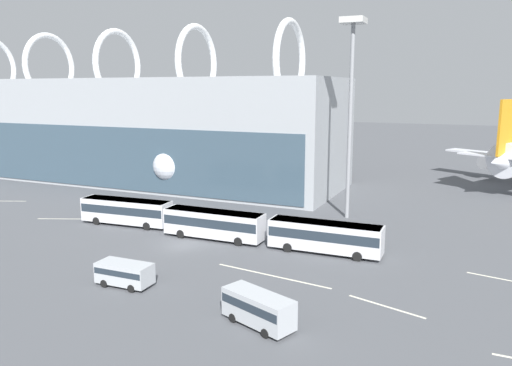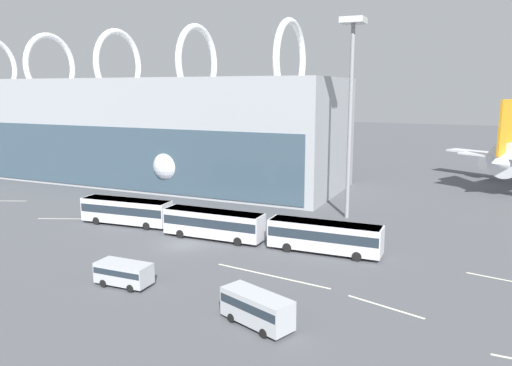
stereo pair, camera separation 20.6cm
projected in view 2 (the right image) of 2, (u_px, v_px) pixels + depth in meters
ground_plane at (180, 246)px, 55.49m from camera, size 440.00×440.00×0.00m
terminal_building at (24, 124)px, 107.50m from camera, size 138.11×23.11×28.40m
airliner_at_gate_near at (6, 139)px, 122.66m from camera, size 37.83×42.05×14.08m
airliner_at_gate_far at (209, 154)px, 96.13m from camera, size 35.81×35.89×14.20m
shuttle_bus_0 at (126, 210)px, 63.76m from camera, size 12.21×3.65×3.32m
shuttle_bus_1 at (214, 223)px, 57.70m from camera, size 12.07×2.96×3.32m
shuttle_bus_2 at (325, 235)px, 52.71m from camera, size 12.10×3.04×3.32m
service_van_foreground at (124, 272)px, 44.01m from camera, size 5.03×2.37×2.10m
service_van_crossing at (257, 307)px, 36.47m from camera, size 6.18×4.03×2.47m
floodlight_mast at (352, 75)px, 64.17m from camera, size 2.99×2.99×26.06m
lane_stripe_0 at (271, 276)px, 46.56m from camera, size 11.94×1.73×0.01m
lane_stripe_1 at (385, 307)px, 39.94m from camera, size 6.44×2.13×0.01m
lane_stripe_3 at (60, 219)px, 67.07m from camera, size 5.67×2.57×0.01m
lane_stripe_4 at (2, 201)px, 77.81m from camera, size 7.26×3.20×0.01m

